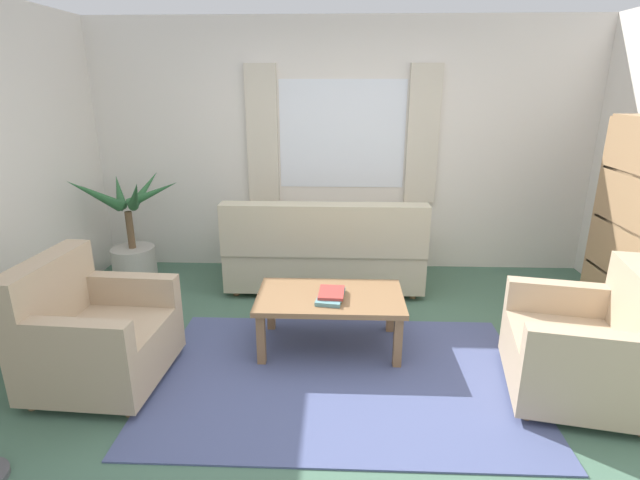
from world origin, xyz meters
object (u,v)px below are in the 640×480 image
(armchair_right, at_px, (588,348))
(book_stack_on_table, at_px, (331,295))
(coffee_table, at_px, (330,302))
(couch, at_px, (325,252))
(bookshelf, at_px, (636,239))
(potted_plant, at_px, (131,241))
(armchair_left, at_px, (92,334))

(armchair_right, xyz_separation_m, book_stack_on_table, (-1.65, 0.49, 0.11))
(coffee_table, bearing_deg, book_stack_on_table, -82.23)
(couch, xyz_separation_m, bookshelf, (2.51, -0.73, 0.41))
(potted_plant, bearing_deg, armchair_right, -25.94)
(armchair_left, height_order, book_stack_on_table, armchair_left)
(potted_plant, bearing_deg, couch, -2.77)
(couch, distance_m, armchair_right, 2.43)
(coffee_table, xyz_separation_m, book_stack_on_table, (0.01, -0.05, 0.08))
(couch, height_order, armchair_left, couch)
(bookshelf, bearing_deg, book_stack_on_table, 101.20)
(armchair_left, distance_m, bookshelf, 4.14)
(potted_plant, bearing_deg, armchair_left, -75.22)
(couch, xyz_separation_m, book_stack_on_table, (0.08, -1.21, 0.10))
(couch, xyz_separation_m, armchair_left, (-1.51, -1.66, -0.01))
(armchair_left, xyz_separation_m, book_stack_on_table, (1.59, 0.45, 0.11))
(potted_plant, bearing_deg, book_stack_on_table, -32.46)
(armchair_right, bearing_deg, couch, -123.81)
(armchair_right, height_order, potted_plant, potted_plant)
(coffee_table, height_order, potted_plant, potted_plant)
(couch, height_order, book_stack_on_table, couch)
(book_stack_on_table, bearing_deg, bookshelf, 11.20)
(armchair_left, distance_m, potted_plant, 1.82)
(coffee_table, height_order, book_stack_on_table, book_stack_on_table)
(armchair_right, bearing_deg, book_stack_on_table, -95.93)
(armchair_right, distance_m, potted_plant, 4.12)
(armchair_right, bearing_deg, armchair_left, -80.00)
(armchair_left, relative_size, armchair_right, 0.90)
(book_stack_on_table, xyz_separation_m, bookshelf, (2.42, 0.48, 0.32))
(armchair_right, xyz_separation_m, bookshelf, (0.77, 0.97, 0.42))
(couch, height_order, armchair_right, couch)
(coffee_table, bearing_deg, armchair_right, -18.30)
(armchair_left, height_order, potted_plant, potted_plant)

